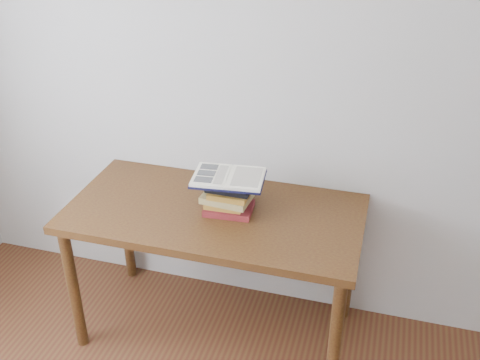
% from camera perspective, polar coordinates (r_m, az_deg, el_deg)
% --- Properties ---
extents(room_shell, '(3.54, 3.54, 2.62)m').
position_cam_1_polar(room_shell, '(1.33, -22.88, -2.59)').
color(room_shell, '#B1ADA7').
rests_on(room_shell, ground).
extents(desk, '(1.46, 0.73, 0.78)m').
position_cam_1_polar(desk, '(2.84, -2.59, -4.71)').
color(desk, '#4D3513').
rests_on(desk, ground).
extents(book_stack, '(0.25, 0.19, 0.18)m').
position_cam_1_polar(book_stack, '(2.74, -1.21, -1.54)').
color(book_stack, maroon).
rests_on(book_stack, desk).
extents(open_book, '(0.36, 0.27, 0.03)m').
position_cam_1_polar(open_book, '(2.67, -1.16, 0.25)').
color(open_book, black).
rests_on(open_book, book_stack).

